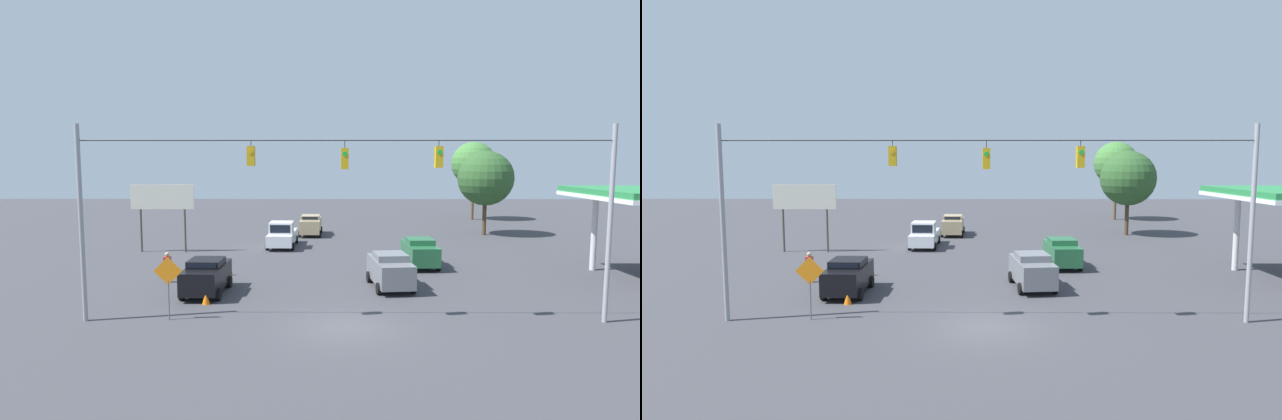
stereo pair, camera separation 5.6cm
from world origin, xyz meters
The scene contains 15 objects.
ground_plane centered at (0.00, 0.00, 0.00)m, with size 140.00×140.00×0.00m, color #3D3D42.
overhead_signal_span centered at (-0.03, -0.75, 5.30)m, with size 23.05×0.38×8.62m.
sedan_green_oncoming_far centered at (-5.49, -12.15, 0.99)m, with size 2.14×4.21×1.90m.
sedan_grey_crossing_near centered at (-2.79, -6.59, 1.02)m, with size 2.40×4.31×1.95m.
sedan_black_parked_shoulder centered at (7.12, -5.32, 0.97)m, with size 2.15×4.14×1.86m.
sedan_tan_withflow_deep centered at (2.14, -26.13, 0.99)m, with size 2.20×4.44×1.90m.
pickup_truck_white_withflow_far centered at (4.29, -19.63, 0.98)m, with size 2.36×5.30×2.12m.
traffic_cone_nearest centered at (6.70, -3.32, 0.36)m, with size 0.39×0.39×0.71m, color orange.
traffic_cone_second centered at (6.68, -6.28, 0.36)m, with size 0.39×0.39×0.71m, color orange.
traffic_cone_third centered at (6.69, -9.50, 0.36)m, with size 0.39×0.39×0.71m, color orange.
roadside_billboard centered at (13.29, -17.34, 3.92)m, with size 4.85×0.16×5.22m.
work_zone_sign centered at (7.77, -0.92, 1.99)m, with size 1.27×0.06×2.84m.
pedestrian centered at (9.96, -7.72, 0.90)m, with size 0.40×0.28×1.78m.
tree_horizon_left centered at (-16.76, -38.58, 6.65)m, with size 5.13×5.13×9.23m.
tree_horizon_right centered at (-14.29, -26.35, 5.37)m, with size 5.14×5.14×7.95m.
Camera 2 is at (0.82, 20.62, 7.08)m, focal length 28.00 mm.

